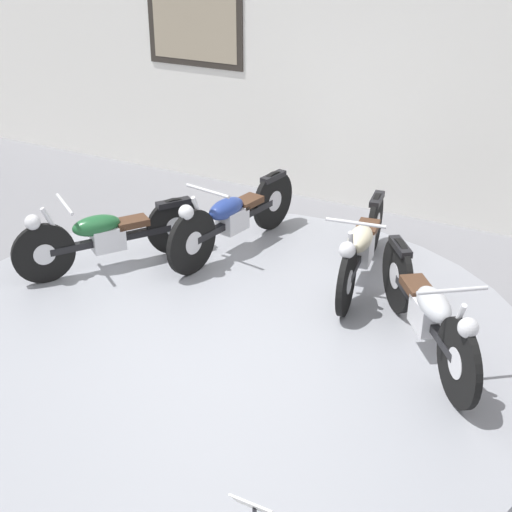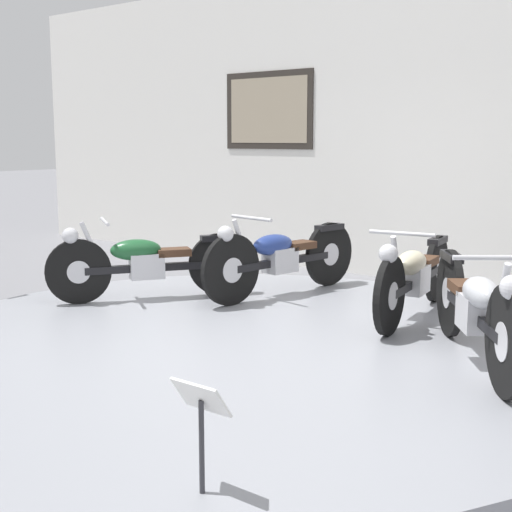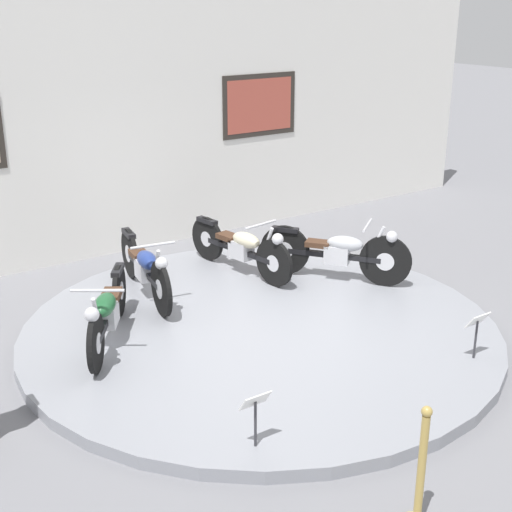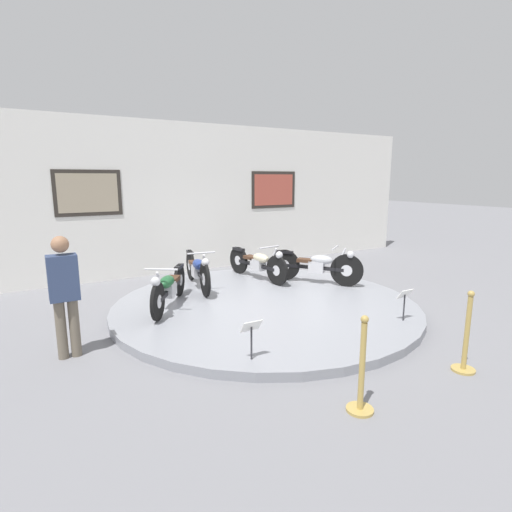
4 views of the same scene
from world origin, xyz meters
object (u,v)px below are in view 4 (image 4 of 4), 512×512
(motorcycle_blue, at_px, (198,269))
(motorcycle_cream, at_px, (258,262))
(visitor_standing, at_px, (64,290))
(stanchion_post_right_of_entry, at_px, (466,344))
(motorcycle_green, at_px, (169,287))
(stanchion_post_left_of_entry, at_px, (361,380))
(info_placard_front_centre, at_px, (405,298))
(motorcycle_silver, at_px, (317,265))
(info_placard_front_left, at_px, (251,331))

(motorcycle_blue, distance_m, motorcycle_cream, 1.42)
(visitor_standing, distance_m, stanchion_post_right_of_entry, 5.08)
(motorcycle_green, height_order, motorcycle_blue, motorcycle_blue)
(motorcycle_blue, relative_size, visitor_standing, 1.23)
(stanchion_post_left_of_entry, bearing_deg, stanchion_post_right_of_entry, 0.00)
(info_placard_front_centre, xyz_separation_m, stanchion_post_right_of_entry, (-0.51, -1.35, -0.15))
(stanchion_post_left_of_entry, bearing_deg, motorcycle_cream, 71.66)
(motorcycle_green, bearing_deg, info_placard_front_centre, -39.68)
(motorcycle_blue, height_order, stanchion_post_left_of_entry, stanchion_post_left_of_entry)
(motorcycle_blue, relative_size, motorcycle_silver, 1.21)
(visitor_standing, bearing_deg, info_placard_front_left, -38.19)
(motorcycle_blue, height_order, visitor_standing, visitor_standing)
(motorcycle_cream, height_order, visitor_standing, visitor_standing)
(motorcycle_cream, xyz_separation_m, info_placard_front_left, (-2.09, -3.41, -0.01))
(motorcycle_blue, height_order, motorcycle_cream, motorcycle_blue)
(motorcycle_green, bearing_deg, motorcycle_cream, 21.73)
(motorcycle_blue, distance_m, visitor_standing, 3.23)
(motorcycle_cream, xyz_separation_m, info_placard_front_centre, (0.66, -3.41, -0.01))
(stanchion_post_right_of_entry, bearing_deg, visitor_standing, 145.50)
(motorcycle_blue, height_order, stanchion_post_right_of_entry, stanchion_post_right_of_entry)
(info_placard_front_centre, bearing_deg, motorcycle_blue, 121.47)
(motorcycle_green, xyz_separation_m, motorcycle_blue, (0.90, 0.93, 0.02))
(motorcycle_silver, height_order, info_placard_front_centre, motorcycle_silver)
(info_placard_front_left, height_order, visitor_standing, visitor_standing)
(motorcycle_silver, bearing_deg, info_placard_front_centre, -95.46)
(info_placard_front_left, xyz_separation_m, info_placard_front_centre, (2.75, 0.00, 0.00))
(motorcycle_silver, xyz_separation_m, visitor_standing, (-4.90, -0.98, 0.38))
(motorcycle_silver, xyz_separation_m, info_placard_front_centre, (-0.24, -2.48, -0.03))
(motorcycle_blue, xyz_separation_m, motorcycle_cream, (1.42, -0.00, -0.02))
(motorcycle_cream, relative_size, info_placard_front_left, 3.83)
(stanchion_post_right_of_entry, bearing_deg, stanchion_post_left_of_entry, 180.00)
(motorcycle_blue, distance_m, info_placard_front_left, 3.47)
(motorcycle_green, relative_size, visitor_standing, 1.02)
(motorcycle_silver, distance_m, visitor_standing, 5.02)
(motorcycle_blue, distance_m, motorcycle_silver, 2.50)
(motorcycle_blue, bearing_deg, stanchion_post_left_of_entry, -91.86)
(motorcycle_green, height_order, visitor_standing, visitor_standing)
(stanchion_post_left_of_entry, height_order, stanchion_post_right_of_entry, same)
(info_placard_front_centre, bearing_deg, stanchion_post_left_of_entry, -148.94)
(motorcycle_green, relative_size, info_placard_front_left, 3.24)
(motorcycle_green, height_order, stanchion_post_left_of_entry, stanchion_post_left_of_entry)
(stanchion_post_right_of_entry, bearing_deg, motorcycle_green, 122.92)
(info_placard_front_centre, bearing_deg, visitor_standing, 162.09)
(stanchion_post_left_of_entry, bearing_deg, motorcycle_green, 101.06)
(motorcycle_green, bearing_deg, stanchion_post_left_of_entry, -78.94)
(motorcycle_cream, relative_size, info_placard_front_centre, 3.83)
(motorcycle_silver, relative_size, info_placard_front_centre, 3.23)
(motorcycle_blue, relative_size, stanchion_post_left_of_entry, 1.95)
(motorcycle_green, xyz_separation_m, stanchion_post_right_of_entry, (2.48, -3.83, -0.16))
(info_placard_front_centre, height_order, stanchion_post_left_of_entry, stanchion_post_left_of_entry)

